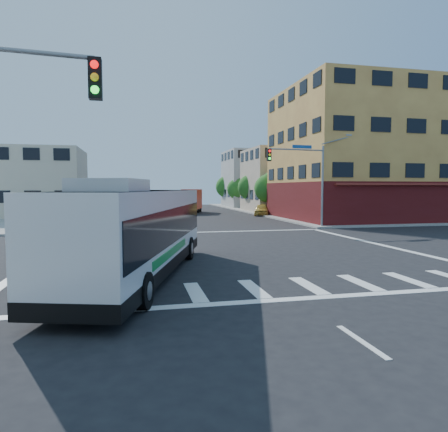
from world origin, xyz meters
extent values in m
plane|color=black|center=(0.00, 0.00, 0.00)|extent=(120.00, 120.00, 0.00)
cube|color=gray|center=(35.00, 35.00, 0.07)|extent=(50.00, 50.00, 0.15)
cube|color=gold|center=(20.00, 18.50, 7.00)|extent=(18.00, 15.00, 14.00)
cube|color=#511214|center=(20.00, 18.50, 2.00)|extent=(18.09, 15.08, 4.00)
cube|color=maroon|center=(20.00, 11.40, 3.60)|extent=(16.00, 1.60, 0.51)
cube|color=#BCA78F|center=(17.00, 34.00, 4.50)|extent=(12.00, 10.00, 9.00)
cube|color=#A4A49F|center=(17.00, 48.00, 5.00)|extent=(12.00, 10.00, 10.00)
cube|color=beige|center=(-17.00, 30.00, 4.00)|extent=(12.00, 10.00, 8.00)
cylinder|color=gray|center=(10.80, 10.80, 3.50)|extent=(0.18, 0.18, 7.00)
cylinder|color=gray|center=(8.30, 10.55, 6.60)|extent=(5.01, 0.62, 0.12)
cube|color=black|center=(5.80, 10.30, 6.10)|extent=(0.32, 0.30, 1.00)
sphere|color=#FF0C0C|center=(5.80, 10.13, 6.40)|extent=(0.20, 0.20, 0.20)
sphere|color=yellow|center=(5.80, 10.13, 6.10)|extent=(0.20, 0.20, 0.20)
sphere|color=#19FF33|center=(5.80, 10.13, 5.80)|extent=(0.20, 0.20, 0.20)
cube|color=navy|center=(8.80, 10.60, 6.85)|extent=(1.80, 0.22, 0.28)
cube|color=gray|center=(13.30, 11.05, 8.00)|extent=(0.50, 0.22, 0.14)
cube|color=black|center=(-5.80, -10.30, 6.10)|extent=(0.32, 0.30, 1.00)
sphere|color=#FF0C0C|center=(-5.80, -10.47, 6.40)|extent=(0.20, 0.20, 0.20)
sphere|color=yellow|center=(-5.80, -10.47, 6.10)|extent=(0.20, 0.20, 0.20)
sphere|color=#19FF33|center=(-5.80, -10.47, 5.80)|extent=(0.20, 0.20, 0.20)
cylinder|color=#341E13|center=(11.80, 28.00, 0.96)|extent=(0.28, 0.28, 1.92)
sphere|color=#1D5317|center=(11.80, 28.00, 3.37)|extent=(3.60, 3.60, 3.60)
sphere|color=#1D5317|center=(12.20, 27.70, 4.27)|extent=(2.52, 2.52, 2.52)
cylinder|color=#341E13|center=(11.80, 36.00, 1.00)|extent=(0.28, 0.28, 1.99)
sphere|color=#1D5317|center=(11.80, 36.00, 3.51)|extent=(3.80, 3.80, 3.80)
sphere|color=#1D5317|center=(12.20, 35.70, 4.46)|extent=(2.66, 2.66, 2.66)
cylinder|color=#341E13|center=(11.80, 44.00, 0.94)|extent=(0.28, 0.28, 1.89)
sphere|color=#1D5317|center=(11.80, 44.00, 3.25)|extent=(3.40, 3.40, 3.40)
sphere|color=#1D5317|center=(12.20, 43.70, 4.10)|extent=(2.38, 2.38, 2.38)
cylinder|color=#341E13|center=(11.80, 52.00, 1.01)|extent=(0.28, 0.28, 2.03)
sphere|color=#1D5317|center=(11.80, 52.00, 3.63)|extent=(4.00, 4.00, 4.00)
sphere|color=#1D5317|center=(12.20, 51.70, 4.63)|extent=(2.80, 2.80, 2.80)
cube|color=black|center=(-4.73, -5.40, 0.57)|extent=(6.10, 12.69, 0.47)
cube|color=white|center=(-4.73, -5.40, 1.84)|extent=(6.08, 12.66, 2.95)
cube|color=black|center=(-4.73, -5.40, 2.02)|extent=(6.03, 12.32, 1.29)
cube|color=black|center=(-2.97, 0.49, 1.92)|extent=(2.35, 0.75, 1.40)
cube|color=#E5590C|center=(-2.96, 0.52, 2.95)|extent=(1.91, 0.62, 0.29)
cube|color=white|center=(-4.73, -5.40, 3.25)|extent=(5.96, 12.41, 0.12)
cube|color=white|center=(-5.61, -8.38, 3.50)|extent=(2.42, 2.71, 0.37)
cube|color=#0D7E33|center=(-6.15, -5.52, 1.09)|extent=(1.65, 5.46, 0.29)
cube|color=#0D7E33|center=(-3.60, -6.28, 1.09)|extent=(1.65, 5.46, 0.29)
cylinder|color=black|center=(-4.78, -1.24, 0.54)|extent=(0.61, 1.12, 1.08)
cylinder|color=#99999E|center=(-4.91, -1.20, 0.54)|extent=(0.19, 0.53, 0.54)
cylinder|color=black|center=(-2.40, -1.95, 0.54)|extent=(0.61, 1.12, 1.08)
cylinder|color=#99999E|center=(-2.27, -1.99, 0.54)|extent=(0.19, 0.53, 0.54)
cylinder|color=black|center=(-7.05, -8.86, 0.54)|extent=(0.61, 1.12, 1.08)
cylinder|color=#99999E|center=(-7.19, -8.82, 0.54)|extent=(0.19, 0.53, 0.54)
cylinder|color=black|center=(-4.68, -9.57, 0.54)|extent=(0.61, 1.12, 1.08)
cylinder|color=#99999E|center=(-4.54, -9.61, 0.54)|extent=(0.19, 0.53, 0.54)
cube|color=#232328|center=(1.83, 31.06, 1.17)|extent=(2.55, 2.50, 2.33)
cube|color=black|center=(1.57, 30.24, 1.53)|extent=(1.82, 0.62, 0.90)
cube|color=red|center=(2.83, 34.32, 1.89)|extent=(3.54, 5.44, 2.69)
cube|color=black|center=(2.51, 33.29, 0.49)|extent=(4.00, 7.45, 0.27)
cylinder|color=black|center=(0.98, 31.50, 0.45)|extent=(0.50, 0.93, 0.90)
cylinder|color=black|center=(2.78, 30.95, 0.45)|extent=(0.50, 0.93, 0.90)
cylinder|color=black|center=(1.74, 33.99, 0.45)|extent=(0.50, 0.93, 0.90)
cylinder|color=black|center=(3.54, 33.44, 0.45)|extent=(0.50, 0.93, 0.90)
cylinder|color=black|center=(2.40, 36.14, 0.45)|extent=(0.50, 0.93, 0.90)
cylinder|color=black|center=(4.20, 35.59, 0.45)|extent=(0.50, 0.93, 0.90)
imported|color=gold|center=(10.45, 26.55, 0.72)|extent=(3.05, 4.56, 1.44)
camera|label=1|loc=(-4.88, -20.79, 3.42)|focal=32.00mm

